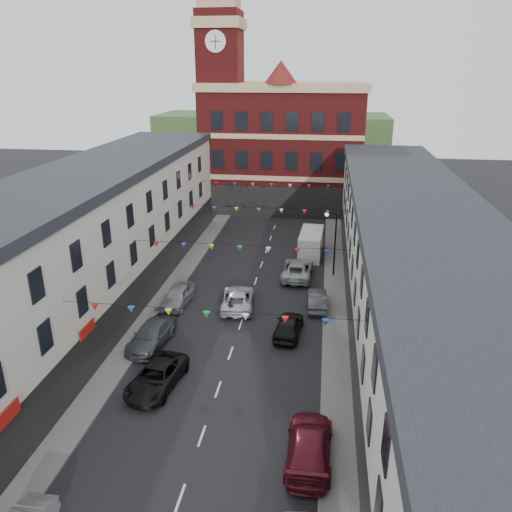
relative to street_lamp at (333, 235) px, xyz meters
The scene contains 19 objects.
ground 15.94m from the street_lamp, 115.07° to the right, with size 160.00×160.00×0.00m, color black.
pavement_left 18.43m from the street_lamp, 138.26° to the right, with size 1.80×64.00×0.15m, color #605E5B.
pavement_right 12.60m from the street_lamp, 88.33° to the right, with size 1.80×64.00×0.15m, color #605E5B.
terrace_left 22.52m from the street_lamp, 144.66° to the right, with size 8.40×56.00×10.70m.
terrace_right 14.04m from the street_lamp, 68.09° to the right, with size 8.40×56.00×9.70m.
civic_building 25.18m from the street_lamp, 105.30° to the left, with size 20.60×13.30×18.50m.
clock_tower 27.57m from the street_lamp, 123.79° to the left, with size 5.60×5.60×30.00m.
distant_hill 49.16m from the street_lamp, 102.40° to the left, with size 40.00×14.00×10.00m, color #355327.
street_lamp is the anchor object (origin of this frame).
car_left_c 21.14m from the street_lamp, 119.07° to the right, with size 2.34×5.07×1.41m, color black.
car_left_d 18.45m from the street_lamp, 131.53° to the right, with size 2.07×5.09×1.48m, color #42444A.
car_left_e 14.49m from the street_lamp, 148.40° to the right, with size 1.78×4.42×1.51m, color gray.
car_right_c 23.02m from the street_lamp, 92.64° to the right, with size 2.18×5.36×1.56m, color #5C1220.
car_right_d 11.88m from the street_lamp, 104.93° to the right, with size 1.74×4.33×1.48m, color black.
car_right_e 7.31m from the street_lamp, 99.22° to the right, with size 1.43×4.09×1.35m, color #4A4C51.
car_right_f 4.34m from the street_lamp, 169.07° to the right, with size 2.56×5.56×1.54m, color #ADB0B2.
moving_car 10.69m from the street_lamp, 135.32° to the right, with size 2.40×5.21×1.45m, color silver.
white_van 6.22m from the street_lamp, 110.63° to the left, with size 2.13×5.54×2.45m, color silver.
pedestrian 12.33m from the street_lamp, 128.71° to the right, with size 0.55×0.36×1.51m, color black.
Camera 1 is at (5.61, -28.08, 17.74)m, focal length 35.00 mm.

